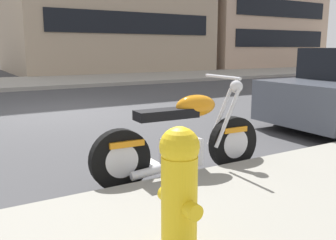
{
  "coord_description": "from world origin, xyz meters",
  "views": [
    {
      "loc": [
        -2.1,
        -8.11,
        1.4
      ],
      "look_at": [
        -0.1,
        -4.75,
        0.64
      ],
      "focal_mm": 39.42,
      "sensor_mm": 36.0,
      "label": 1
    }
  ],
  "objects": [
    {
      "name": "fire_hydrant",
      "position": [
        -0.98,
        -6.36,
        0.57
      ],
      "size": [
        0.24,
        0.36,
        0.82
      ],
      "color": "gold",
      "rests_on": "sidewalk_near_curb"
    },
    {
      "name": "parked_motorcycle",
      "position": [
        0.02,
        -4.87,
        0.42
      ],
      "size": [
        2.04,
        0.62,
        1.11
      ],
      "rotation": [
        0.0,
        0.0,
        -0.04
      ],
      "color": "black",
      "rests_on": "ground"
    },
    {
      "name": "townhouse_mid_block",
      "position": [
        17.41,
        13.82,
        4.71
      ],
      "size": [
        9.54,
        8.2,
        9.41
      ],
      "color": "tan",
      "rests_on": "ground"
    },
    {
      "name": "ground_plane",
      "position": [
        0.0,
        0.0,
        0.0
      ],
      "size": [
        260.0,
        260.0,
        0.0
      ],
      "primitive_type": "plane",
      "color": "#3D3D3F"
    },
    {
      "name": "sidewalk_far_curb",
      "position": [
        12.0,
        7.46,
        0.07
      ],
      "size": [
        120.0,
        5.0,
        0.14
      ],
      "primitive_type": "cube",
      "color": "gray",
      "rests_on": "ground"
    },
    {
      "name": "parking_stall_stripe",
      "position": [
        0.0,
        -4.36,
        0.0
      ],
      "size": [
        0.12,
        2.2,
        0.01
      ],
      "primitive_type": "cube",
      "color": "silver",
      "rests_on": "ground"
    }
  ]
}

